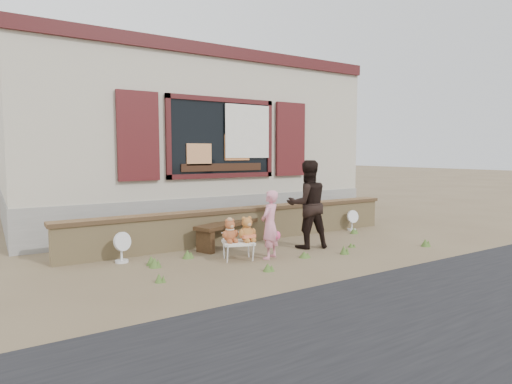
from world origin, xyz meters
TOP-DOWN VIEW (x-y plane):
  - ground at (0.00, 0.00)m, footprint 80.00×80.00m
  - shopfront at (0.00, 4.49)m, footprint 8.04×5.13m
  - brick_wall at (0.00, 1.00)m, footprint 7.10×0.36m
  - bench at (-0.39, 0.80)m, footprint 1.78×1.05m
  - folding_chair at (-0.87, -0.24)m, footprint 0.60×0.57m
  - teddy_bear_left at (-1.00, -0.19)m, footprint 0.35×0.32m
  - teddy_bear_right at (-0.74, -0.29)m, footprint 0.37×0.35m
  - child at (-0.38, -0.44)m, footprint 0.49×0.44m
  - adult at (0.65, -0.13)m, footprint 0.91×0.79m
  - fan_left at (-2.52, 0.60)m, footprint 0.32×0.21m
  - fan_right at (2.60, 0.69)m, footprint 0.29×0.19m
  - grass_tufts at (-0.31, -0.34)m, footprint 5.08×1.79m

SIDE VIEW (x-z plane):
  - ground at x=0.00m, z-range 0.00..0.00m
  - grass_tufts at x=-0.31m, z-range -0.01..0.14m
  - fan_right at x=2.60m, z-range 0.00..0.46m
  - fan_left at x=-2.52m, z-range 0.00..0.49m
  - folding_chair at x=-0.87m, z-range 0.12..0.42m
  - bench at x=-0.39m, z-range 0.10..0.56m
  - brick_wall at x=0.00m, z-range 0.01..0.67m
  - teddy_bear_left at x=-1.00m, z-range 0.30..0.68m
  - teddy_bear_right at x=-0.74m, z-range 0.30..0.72m
  - child at x=-0.38m, z-range 0.00..1.12m
  - adult at x=0.65m, z-range 0.00..1.60m
  - shopfront at x=0.00m, z-range 0.00..4.00m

